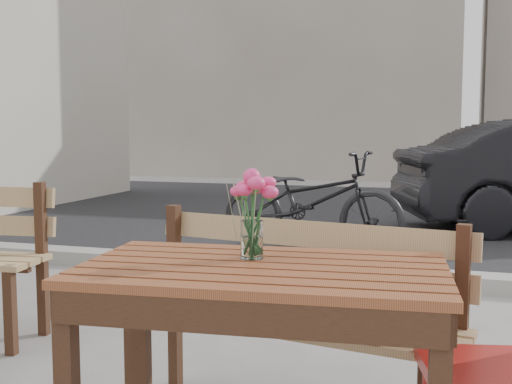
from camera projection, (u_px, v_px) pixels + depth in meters
street at (370, 235)px, 6.96m from camera, size 30.00×8.12×0.12m
backdrop_buildings at (427, 27)px, 15.44m from camera, size 15.50×4.00×8.00m
main_table at (262, 301)px, 2.13m from camera, size 1.26×0.81×0.74m
main_bench at (295, 295)px, 2.58m from camera, size 1.44×0.64×0.86m
main_vase at (252, 203)px, 2.21m from camera, size 0.17×0.17×0.31m
bicycle at (311, 201)px, 6.20m from camera, size 1.94×0.94×0.98m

